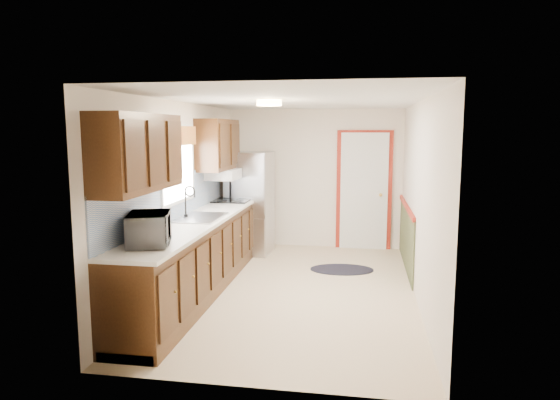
% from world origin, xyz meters
% --- Properties ---
extents(room_shell, '(3.20, 5.20, 2.52)m').
position_xyz_m(room_shell, '(0.00, 0.00, 1.20)').
color(room_shell, beige).
rests_on(room_shell, ground).
extents(kitchen_run, '(0.63, 4.00, 2.20)m').
position_xyz_m(kitchen_run, '(-1.24, -0.29, 0.81)').
color(kitchen_run, '#321B0B').
rests_on(kitchen_run, ground).
extents(back_wall_trim, '(1.12, 2.30, 2.08)m').
position_xyz_m(back_wall_trim, '(0.99, 2.21, 0.89)').
color(back_wall_trim, maroon).
rests_on(back_wall_trim, ground).
extents(ceiling_fixture, '(0.30, 0.30, 0.06)m').
position_xyz_m(ceiling_fixture, '(-0.30, -0.20, 2.36)').
color(ceiling_fixture, '#FFD88C').
rests_on(ceiling_fixture, room_shell).
extents(microwave, '(0.47, 0.63, 0.38)m').
position_xyz_m(microwave, '(-1.20, -1.70, 1.13)').
color(microwave, white).
rests_on(microwave, kitchen_run).
extents(refrigerator, '(0.74, 0.73, 1.69)m').
position_xyz_m(refrigerator, '(-1.02, 1.85, 0.84)').
color(refrigerator, '#B7B7BC').
rests_on(refrigerator, ground).
extents(rug, '(0.98, 0.69, 0.01)m').
position_xyz_m(rug, '(0.55, 1.03, 0.01)').
color(rug, black).
rests_on(rug, ground).
extents(cooktop, '(0.54, 0.65, 0.02)m').
position_xyz_m(cooktop, '(-1.19, 1.40, 0.95)').
color(cooktop, black).
rests_on(cooktop, kitchen_run).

